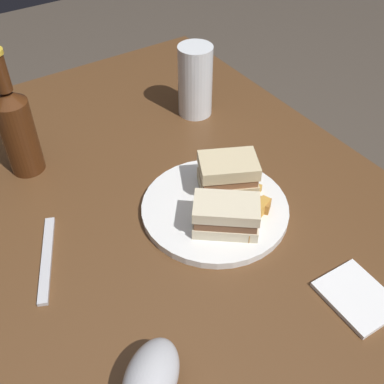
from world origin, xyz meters
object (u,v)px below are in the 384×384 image
at_px(plate, 215,208).
at_px(fork, 47,258).
at_px(napkin, 357,297).
at_px(gravy_boat, 151,380).
at_px(sandwich_half_left, 226,215).
at_px(cider_bottle, 17,128).
at_px(pint_glass, 195,85).
at_px(sandwich_half_right, 228,174).

distance_m(plate, fork, 0.30).
relative_size(napkin, fork, 0.61).
bearing_deg(napkin, gravy_boat, 82.32).
bearing_deg(gravy_boat, fork, 6.71).
bearing_deg(sandwich_half_left, plate, -17.06).
xyz_separation_m(gravy_boat, cider_bottle, (0.53, -0.02, 0.06)).
distance_m(pint_glass, napkin, 0.57).
xyz_separation_m(plate, napkin, (-0.27, -0.07, -0.00)).
height_order(plate, pint_glass, pint_glass).
height_order(sandwich_half_left, cider_bottle, cider_bottle).
bearing_deg(pint_glass, gravy_boat, 141.46).
distance_m(pint_glass, fork, 0.51).
xyz_separation_m(sandwich_half_left, fork, (0.11, 0.28, -0.04)).
bearing_deg(pint_glass, sandwich_half_left, 154.09).
height_order(sandwich_half_left, sandwich_half_right, sandwich_half_right).
bearing_deg(sandwich_half_left, fork, 67.94).
distance_m(plate, cider_bottle, 0.40).
xyz_separation_m(gravy_boat, napkin, (-0.05, -0.33, -0.04)).
bearing_deg(napkin, sandwich_half_right, 4.72).
distance_m(sandwich_half_right, cider_bottle, 0.40).
distance_m(sandwich_half_right, gravy_boat, 0.40).
bearing_deg(plate, cider_bottle, 38.26).
height_order(plate, sandwich_half_left, sandwich_half_left).
xyz_separation_m(plate, pint_glass, (0.29, -0.15, 0.06)).
relative_size(sandwich_half_right, gravy_boat, 0.99).
bearing_deg(pint_glass, napkin, 172.13).
xyz_separation_m(sandwich_half_right, fork, (0.03, 0.34, -0.04)).
bearing_deg(fork, pint_glass, 141.76).
relative_size(gravy_boat, fork, 0.71).
distance_m(sandwich_half_right, napkin, 0.30).
xyz_separation_m(sandwich_half_right, cider_bottle, (0.28, 0.29, 0.05)).
bearing_deg(sandwich_half_right, gravy_boat, 129.52).
distance_m(pint_glass, cider_bottle, 0.39).
bearing_deg(sandwich_half_left, pint_glass, -25.91).
bearing_deg(sandwich_half_right, plate, 120.34).
xyz_separation_m(sandwich_half_left, sandwich_half_right, (0.08, -0.06, 0.00)).
bearing_deg(sandwich_half_left, cider_bottle, 32.10).
height_order(cider_bottle, napkin, cider_bottle).
height_order(sandwich_half_right, napkin, sandwich_half_right).
relative_size(plate, pint_glass, 1.64).
bearing_deg(fork, sandwich_half_right, 109.12).
bearing_deg(cider_bottle, napkin, -151.55).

